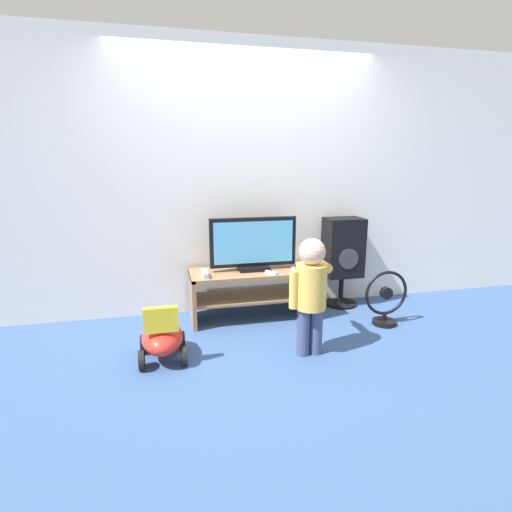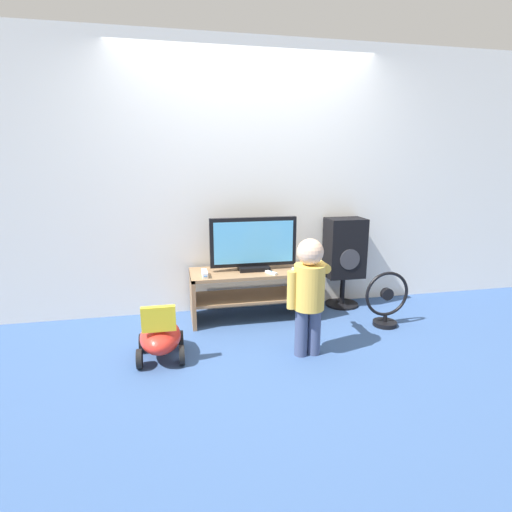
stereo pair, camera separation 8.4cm
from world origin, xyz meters
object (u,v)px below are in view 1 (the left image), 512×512
at_px(game_console, 205,274).
at_px(remote_primary, 293,270).
at_px(remote_secondary, 271,273).
at_px(ride_on_toy, 162,337).
at_px(child, 311,287).
at_px(speaker_tower, 343,250).
at_px(floor_fan, 386,301).
at_px(television, 253,245).

height_order(game_console, remote_primary, game_console).
distance_m(remote_secondary, ride_on_toy, 1.17).
bearing_deg(child, speaker_tower, 53.47).
xyz_separation_m(game_console, ride_on_toy, (-0.39, -0.57, -0.32)).
relative_size(game_console, floor_fan, 0.35).
bearing_deg(remote_secondary, remote_primary, 12.01).
bearing_deg(ride_on_toy, remote_secondary, 27.87).
height_order(television, ride_on_toy, television).
bearing_deg(speaker_tower, floor_fan, -74.15).
relative_size(game_console, ride_on_toy, 0.36).
height_order(television, child, television).
height_order(game_console, remote_secondary, game_console).
height_order(television, floor_fan, television).
bearing_deg(remote_primary, speaker_tower, 20.78).
height_order(speaker_tower, ride_on_toy, speaker_tower).
relative_size(remote_primary, speaker_tower, 0.14).
bearing_deg(child, remote_primary, 81.91).
bearing_deg(remote_secondary, speaker_tower, 18.48).
relative_size(remote_primary, child, 0.14).
bearing_deg(speaker_tower, remote_secondary, -161.52).
bearing_deg(game_console, ride_on_toy, -124.37).
height_order(remote_primary, floor_fan, floor_fan).
xyz_separation_m(speaker_tower, ride_on_toy, (-1.84, -0.81, -0.41)).
xyz_separation_m(game_console, child, (0.73, -0.73, 0.05)).
xyz_separation_m(television, remote_primary, (0.36, -0.13, -0.24)).
distance_m(child, speaker_tower, 1.21).
distance_m(remote_secondary, child, 0.70).
distance_m(child, ride_on_toy, 1.19).
distance_m(game_console, ride_on_toy, 0.76).
height_order(remote_primary, ride_on_toy, remote_primary).
xyz_separation_m(child, speaker_tower, (0.72, 0.97, 0.05)).
height_order(game_console, ride_on_toy, game_console).
xyz_separation_m(game_console, remote_secondary, (0.61, -0.05, -0.01)).
xyz_separation_m(television, child, (0.25, -0.86, -0.17)).
bearing_deg(ride_on_toy, speaker_tower, 23.74).
bearing_deg(remote_secondary, child, -79.80).
bearing_deg(remote_primary, game_console, -179.77).
xyz_separation_m(television, speaker_tower, (0.97, 0.11, -0.12)).
relative_size(child, ride_on_toy, 1.86).
xyz_separation_m(game_console, speaker_tower, (1.45, 0.24, 0.10)).
distance_m(remote_primary, ride_on_toy, 1.39).
bearing_deg(television, game_console, -164.85).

